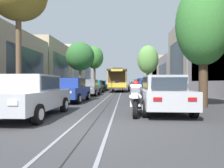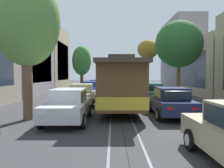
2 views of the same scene
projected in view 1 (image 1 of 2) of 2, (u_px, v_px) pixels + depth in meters
ground_plane at (117, 92)px, 26.34m from camera, size 160.00×160.00×0.00m
trolley_track_rails at (118, 91)px, 29.59m from camera, size 1.14×60.59×0.01m
building_facade_left at (46, 64)px, 29.97m from camera, size 5.17×52.29×10.84m
building_facade_right at (199, 60)px, 27.31m from camera, size 5.63×52.29×9.67m
parked_car_silver_near_left at (31, 96)px, 7.60m from camera, size 2.02×4.37×1.58m
parked_car_blue_second_left at (71, 90)px, 13.49m from camera, size 2.08×4.40×1.58m
parked_car_grey_mid_left at (89, 87)px, 19.88m from camera, size 2.00×4.36×1.58m
parked_car_teal_fourth_left at (95, 86)px, 25.44m from camera, size 2.03×4.37×1.58m
parked_car_navy_fifth_left at (101, 86)px, 31.61m from camera, size 2.05×4.38×1.58m
parked_car_beige_sixth_left at (105, 85)px, 38.27m from camera, size 2.06×4.39×1.58m
parked_car_silver_far_left at (107, 85)px, 44.37m from camera, size 2.03×4.37×1.58m
parked_car_silver_near_right at (162, 94)px, 8.67m from camera, size 2.01×4.37×1.58m
parked_car_blue_second_right at (149, 89)px, 14.21m from camera, size 2.06×4.39×1.58m
parked_car_blue_mid_right at (142, 87)px, 20.44m from camera, size 2.00×4.36×1.58m
parked_car_beige_fourth_right at (138, 86)px, 27.00m from camera, size 2.07×4.39×1.58m
parked_car_white_fifth_right at (134, 86)px, 32.64m from camera, size 2.03×4.37×1.58m
street_tree_kerb_left_second at (80, 57)px, 26.29m from camera, size 3.71×3.28×6.55m
street_tree_kerb_left_mid at (95, 58)px, 40.46m from camera, size 3.53×3.61×8.55m
street_tree_kerb_right_near at (203, 24)px, 10.57m from camera, size 2.83×2.86×6.58m
street_tree_kerb_right_second at (148, 60)px, 32.05m from camera, size 3.31×2.68×7.19m
cable_car_trolley at (118, 80)px, 29.64m from camera, size 2.60×9.14×3.28m
motorcycle_with_rider at (136, 99)px, 7.89m from camera, size 0.60×1.99×1.37m
pedestrian_on_left_pavement at (71, 85)px, 31.33m from camera, size 0.55×0.39×1.65m
fire_hydrant at (193, 102)px, 9.14m from camera, size 0.40×0.22×0.84m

